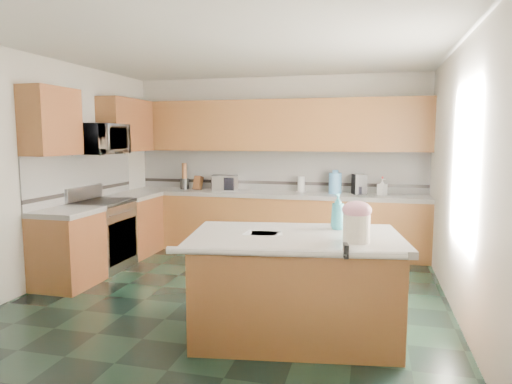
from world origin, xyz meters
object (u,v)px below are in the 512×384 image
(soap_bottle_island, at_px, (338,211))
(island_base, at_px, (295,289))
(treat_jar, at_px, (356,228))
(coffee_maker, at_px, (359,184))
(toaster_oven, at_px, (225,183))
(island_top, at_px, (296,238))
(knife_block, at_px, (198,183))

(soap_bottle_island, bearing_deg, island_base, -114.95)
(treat_jar, relative_size, coffee_maker, 0.76)
(island_base, bearing_deg, toaster_oven, 109.65)
(soap_bottle_island, distance_m, toaster_oven, 3.31)
(treat_jar, bearing_deg, island_base, 148.38)
(island_base, bearing_deg, soap_bottle_island, 35.51)
(island_top, bearing_deg, knife_block, 115.98)
(treat_jar, height_order, toaster_oven, toaster_oven)
(island_base, xyz_separation_m, toaster_oven, (-1.62, 3.00, 0.61))
(island_base, bearing_deg, coffee_maker, 72.76)
(soap_bottle_island, bearing_deg, island_top, -114.95)
(island_top, relative_size, treat_jar, 8.01)
(island_top, relative_size, knife_block, 8.32)
(toaster_oven, bearing_deg, treat_jar, -72.44)
(island_top, relative_size, toaster_oven, 4.40)
(island_base, relative_size, soap_bottle_island, 5.21)
(island_top, bearing_deg, island_base, 81.27)
(toaster_oven, distance_m, coffee_maker, 2.07)
(soap_bottle_island, height_order, toaster_oven, soap_bottle_island)
(treat_jar, bearing_deg, knife_block, 115.59)
(toaster_oven, bearing_deg, soap_bottle_island, -70.29)
(treat_jar, bearing_deg, island_top, 148.38)
(island_base, height_order, treat_jar, treat_jar)
(island_base, distance_m, coffee_maker, 3.13)
(treat_jar, height_order, coffee_maker, coffee_maker)
(island_top, bearing_deg, toaster_oven, 109.65)
(toaster_oven, bearing_deg, coffee_maker, -15.64)
(island_top, distance_m, toaster_oven, 3.41)
(treat_jar, distance_m, toaster_oven, 3.82)
(island_base, relative_size, treat_jar, 7.57)
(island_base, relative_size, coffee_maker, 5.73)
(knife_block, relative_size, toaster_oven, 0.53)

